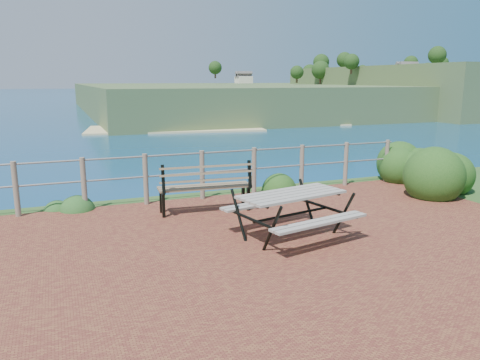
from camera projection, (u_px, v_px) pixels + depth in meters
The scene contains 10 objects.
ground at pixel (272, 255), 6.59m from camera, with size 10.00×7.00×0.12m, color maroon.
ocean at pixel (59, 86), 188.47m from camera, with size 1200.00×1200.00×0.00m, color #135F72.
safety_railing at pixel (202, 172), 9.51m from camera, with size 9.40×0.10×1.00m.
distant_bay at pixel (401, 87), 253.22m from camera, with size 290.00×232.36×24.00m.
picnic_table at pixel (291, 210), 7.21m from camera, with size 1.77×1.42×0.70m.
park_bench at pixel (205, 179), 8.58m from camera, with size 1.74×0.56×0.96m.
shrub_right_front at pixel (444, 195), 10.02m from camera, with size 1.35×1.35×1.91m, color #133F13.
shrub_right_edge at pixel (410, 182), 11.33m from camera, with size 1.14×1.14×1.62m, color #133F13.
shrub_lip_west at pixel (69, 208), 8.98m from camera, with size 0.69×0.69×0.40m, color #1E5221.
shrub_lip_east at pixel (280, 188), 10.70m from camera, with size 0.79×0.79×0.54m, color #133F13.
Camera 1 is at (-2.71, -5.62, 2.42)m, focal length 35.00 mm.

